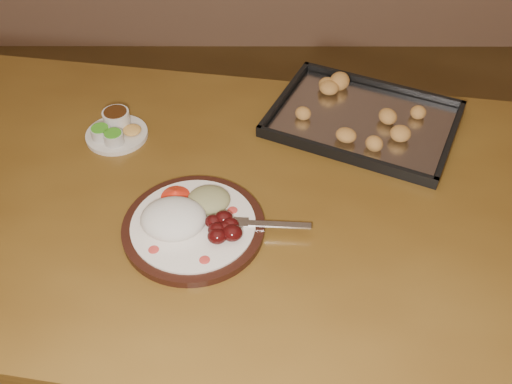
{
  "coord_description": "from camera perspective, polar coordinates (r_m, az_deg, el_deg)",
  "views": [
    {
      "loc": [
        -0.11,
        -0.73,
        1.6
      ],
      "look_at": [
        -0.11,
        0.11,
        0.77
      ],
      "focal_mm": 40.0,
      "sensor_mm": 36.0,
      "label": 1
    }
  ],
  "objects": [
    {
      "name": "condiment_saucer",
      "position": [
        1.38,
        -13.88,
        6.09
      ],
      "size": [
        0.14,
        0.14,
        0.05
      ],
      "rotation": [
        0.0,
        0.0,
        -0.2
      ],
      "color": "silver",
      "rests_on": "dining_table"
    },
    {
      "name": "dining_table",
      "position": [
        1.27,
        -3.14,
        -3.57
      ],
      "size": [
        1.62,
        1.13,
        0.75
      ],
      "rotation": [
        0.0,
        0.0,
        -0.16
      ],
      "color": "brown",
      "rests_on": "ground"
    },
    {
      "name": "dinner_plate",
      "position": [
        1.13,
        -6.51,
        -2.95
      ],
      "size": [
        0.37,
        0.28,
        0.07
      ],
      "rotation": [
        0.0,
        0.0,
        -0.09
      ],
      "color": "black",
      "rests_on": "dining_table"
    },
    {
      "name": "baking_tray",
      "position": [
        1.4,
        10.69,
        7.19
      ],
      "size": [
        0.52,
        0.46,
        0.04
      ],
      "rotation": [
        0.0,
        0.0,
        -0.44
      ],
      "color": "black",
      "rests_on": "dining_table"
    }
  ]
}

